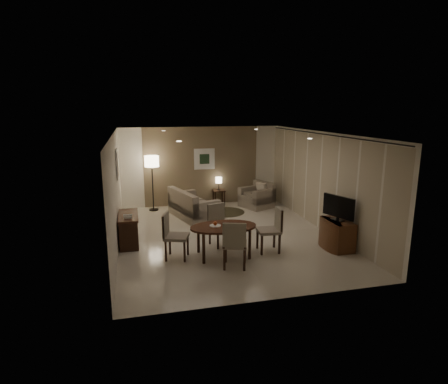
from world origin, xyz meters
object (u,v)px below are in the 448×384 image
object	(u,v)px
tv_cabinet	(337,234)
chair_far	(221,225)
floor_lamp	(153,183)
console_desk	(129,229)
chair_near	(235,243)
side_table	(219,197)
armchair	(257,195)
dining_table	(223,241)
chair_left	(177,236)
sofa	(193,204)
chair_right	(268,230)

from	to	relation	value
tv_cabinet	chair_far	world-z (taller)	chair_far
floor_lamp	console_desk	bearing A→B (deg)	-104.29
chair_near	side_table	distance (m)	5.28
tv_cabinet	armchair	size ratio (longest dim) A/B	0.95
dining_table	floor_lamp	xyz separation A→B (m)	(-1.33, 4.36, 0.55)
tv_cabinet	chair_left	world-z (taller)	chair_left
sofa	floor_lamp	size ratio (longest dim) A/B	1.02
chair_near	floor_lamp	world-z (taller)	floor_lamp
chair_far	armchair	distance (m)	3.84
console_desk	chair_near	xyz separation A→B (m)	(2.20, -1.96, 0.15)
dining_table	side_table	distance (m)	4.66
chair_near	chair_far	world-z (taller)	chair_near
armchair	side_table	size ratio (longest dim) A/B	1.81
sofa	chair_right	bearing A→B (deg)	-175.45
dining_table	chair_right	world-z (taller)	chair_right
chair_near	floor_lamp	bearing A→B (deg)	-56.29
console_desk	chair_right	world-z (taller)	chair_right
side_table	tv_cabinet	bearing A→B (deg)	-68.77
console_desk	sofa	size ratio (longest dim) A/B	0.65
console_desk	sofa	world-z (taller)	sofa
sofa	dining_table	bearing A→B (deg)	166.06
console_desk	chair_near	world-z (taller)	chair_near
chair_far	chair_right	distance (m)	1.19
chair_near	chair_left	world-z (taller)	chair_near
tv_cabinet	armchair	xyz separation A→B (m)	(-0.66, 4.12, 0.07)
armchair	floor_lamp	distance (m)	3.52
chair_near	chair_far	size ratio (longest dim) A/B	1.03
armchair	side_table	xyz separation A→B (m)	(-1.18, 0.62, -0.16)
dining_table	tv_cabinet	bearing A→B (deg)	-3.76
dining_table	side_table	xyz separation A→B (m)	(0.94, 4.56, -0.09)
dining_table	chair_far	distance (m)	0.71
chair_near	chair_far	xyz separation A→B (m)	(0.01, 1.33, -0.02)
floor_lamp	armchair	bearing A→B (deg)	-6.85
chair_right	console_desk	bearing A→B (deg)	-107.49
sofa	floor_lamp	xyz separation A→B (m)	(-1.16, 1.13, 0.47)
chair_near	chair_left	xyz separation A→B (m)	(-1.14, 0.75, -0.00)
chair_near	armchair	world-z (taller)	chair_near
dining_table	side_table	bearing A→B (deg)	78.35
dining_table	armchair	world-z (taller)	armchair
chair_far	console_desk	bearing A→B (deg)	146.65
chair_near	chair_right	world-z (taller)	chair_right
console_desk	floor_lamp	world-z (taller)	floor_lamp
chair_left	armchair	size ratio (longest dim) A/B	1.09
chair_near	floor_lamp	distance (m)	5.21
floor_lamp	chair_left	bearing A→B (deg)	-86.24
dining_table	chair_left	size ratio (longest dim) A/B	1.46
tv_cabinet	chair_right	distance (m)	1.71
chair_near	dining_table	bearing A→B (deg)	-64.13
tv_cabinet	side_table	xyz separation A→B (m)	(-1.84, 4.74, -0.09)
tv_cabinet	chair_right	xyz separation A→B (m)	(-1.69, 0.20, 0.17)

